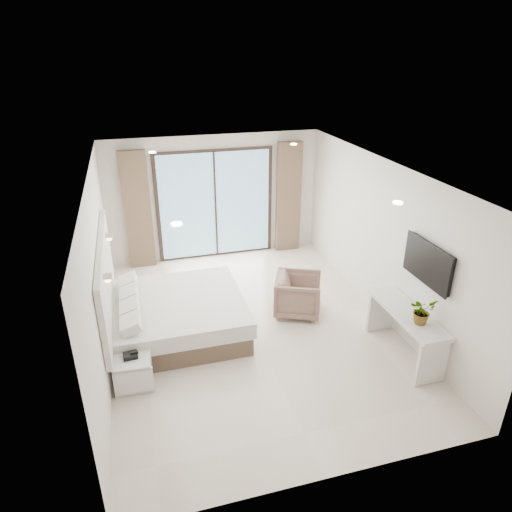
% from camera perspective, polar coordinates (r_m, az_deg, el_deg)
% --- Properties ---
extents(ground, '(6.20, 6.20, 0.00)m').
position_cam_1_polar(ground, '(7.86, -0.45, -8.90)').
color(ground, beige).
rests_on(ground, ground).
extents(room_shell, '(4.62, 6.22, 2.72)m').
position_cam_1_polar(room_shell, '(7.73, -3.38, 3.70)').
color(room_shell, silver).
rests_on(room_shell, ground).
extents(bed, '(2.15, 2.04, 0.74)m').
position_cam_1_polar(bed, '(7.70, -9.88, -7.34)').
color(bed, brown).
rests_on(bed, ground).
extents(nightstand, '(0.53, 0.44, 0.46)m').
position_cam_1_polar(nightstand, '(6.75, -15.07, -13.98)').
color(nightstand, silver).
rests_on(nightstand, ground).
extents(phone, '(0.21, 0.17, 0.07)m').
position_cam_1_polar(phone, '(6.64, -15.43, -11.91)').
color(phone, black).
rests_on(phone, nightstand).
extents(console_desk, '(0.48, 1.55, 0.77)m').
position_cam_1_polar(console_desk, '(7.30, 18.26, -8.03)').
color(console_desk, silver).
rests_on(console_desk, ground).
extents(plant, '(0.42, 0.45, 0.30)m').
position_cam_1_polar(plant, '(6.90, 20.00, -6.76)').
color(plant, '#33662D').
rests_on(plant, console_desk).
extents(armchair, '(0.97, 1.00, 0.80)m').
position_cam_1_polar(armchair, '(8.09, 5.29, -4.62)').
color(armchair, '#8D6B5C').
rests_on(armchair, ground).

